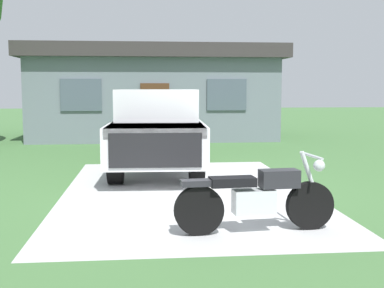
# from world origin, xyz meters

# --- Properties ---
(ground_plane) EXTENTS (80.00, 80.00, 0.00)m
(ground_plane) POSITION_xyz_m (0.00, 0.00, 0.00)
(ground_plane) COLOR #426D3A
(driveway_pad) EXTENTS (4.53, 7.29, 0.01)m
(driveway_pad) POSITION_xyz_m (0.00, 0.00, 0.00)
(driveway_pad) COLOR #BBBBBB
(driveway_pad) RESTS_ON ground
(motorcycle) EXTENTS (2.21, 0.70, 1.09)m
(motorcycle) POSITION_xyz_m (0.72, -2.69, 0.47)
(motorcycle) COLOR black
(motorcycle) RESTS_ON ground
(pickup_truck) EXTENTS (2.22, 5.70, 1.90)m
(pickup_truck) POSITION_xyz_m (-0.46, 2.78, 0.95)
(pickup_truck) COLOR black
(pickup_truck) RESTS_ON ground
(neighbor_house) EXTENTS (9.60, 5.60, 3.50)m
(neighbor_house) POSITION_xyz_m (-0.38, 10.87, 1.79)
(neighbor_house) COLOR slate
(neighbor_house) RESTS_ON ground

